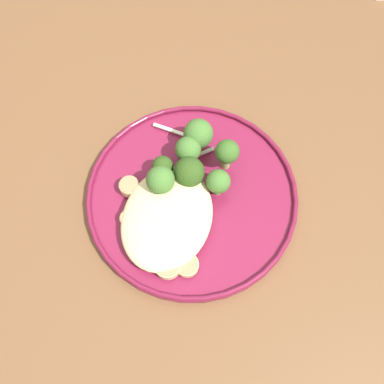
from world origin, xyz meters
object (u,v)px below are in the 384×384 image
Objects in this scene: dinner_plate at (192,195)px; seared_scallop_center_golden at (129,219)px; broccoli_floret_left_leaning at (189,172)px; seared_scallop_on_noodles at (159,214)px; broccoli_floret_front_edge at (161,181)px; broccoli_floret_beside_noodles at (227,153)px; seared_scallop_large_seared at (168,266)px; broccoli_floret_near_rim at (218,182)px; broccoli_floret_center_pile at (198,134)px; seared_scallop_half_hidden at (128,189)px; broccoli_floret_rear_charred at (163,167)px; seared_scallop_right_edge at (187,265)px; broccoli_floret_small_sprig at (188,150)px; seared_scallop_front_small at (144,204)px.

seared_scallop_center_golden is (-0.06, 0.07, 0.01)m from dinner_plate.
broccoli_floret_left_leaning is (0.02, 0.01, 0.03)m from dinner_plate.
seared_scallop_on_noodles is 0.52× the size of broccoli_floret_front_edge.
broccoli_floret_beside_noodles reaches higher than broccoli_floret_left_leaning.
broccoli_floret_near_rim is at bearing -14.59° from seared_scallop_large_seared.
seared_scallop_center_golden is at bearing 158.15° from broccoli_floret_center_pile.
broccoli_floret_rear_charred is at bearing -44.18° from seared_scallop_half_hidden.
seared_scallop_half_hidden is at bearing 21.46° from seared_scallop_center_golden.
broccoli_floret_front_edge reaches higher than seared_scallop_large_seared.
seared_scallop_right_edge is 0.16m from broccoli_floret_small_sprig.
broccoli_floret_rear_charred reaches higher than seared_scallop_front_small.
broccoli_floret_small_sprig is 0.04m from broccoli_floret_rear_charred.
seared_scallop_half_hidden is 0.09m from broccoli_floret_left_leaning.
broccoli_floret_small_sprig is at bearing 163.96° from broccoli_floret_center_pile.
seared_scallop_half_hidden is at bearing 107.32° from broccoli_floret_near_rim.
broccoli_floret_rear_charred is 0.07m from broccoli_floret_center_pile.
broccoli_floret_small_sprig is 0.03m from broccoli_floret_left_leaning.
seared_scallop_on_noodles is at bearing -105.99° from seared_scallop_front_small.
seared_scallop_large_seared is at bearing -159.58° from broccoli_floret_rear_charred.
broccoli_floret_left_leaning is (0.04, -0.07, 0.02)m from seared_scallop_half_hidden.
seared_scallop_center_golden is 0.08m from broccoli_floret_rear_charred.
broccoli_floret_near_rim is 0.90× the size of broccoli_floret_left_leaning.
seared_scallop_center_golden is 0.12m from broccoli_floret_small_sprig.
seared_scallop_half_hidden is 0.47× the size of broccoli_floret_center_pile.
dinner_plate is 9.57× the size of seared_scallop_on_noodles.
broccoli_floret_small_sprig is at bearing 22.51° from dinner_plate.
dinner_plate is 0.08m from broccoli_floret_center_pile.
seared_scallop_large_seared reaches higher than seared_scallop_right_edge.
broccoli_floret_near_rim is (0.06, -0.06, 0.02)m from seared_scallop_on_noodles.
dinner_plate is 0.06m from broccoli_floret_front_edge.
dinner_plate is 8.77× the size of seared_scallop_large_seared.
seared_scallop_right_edge is at bearing -135.56° from seared_scallop_on_noodles.
dinner_plate is 0.05m from seared_scallop_on_noodles.
broccoli_floret_front_edge is 1.12× the size of broccoli_floret_left_leaning.
broccoli_floret_center_pile reaches higher than seared_scallop_on_noodles.
seared_scallop_large_seared is 0.13m from broccoli_floret_rear_charred.
broccoli_floret_rear_charred is at bearing 116.47° from broccoli_floret_beside_noodles.
broccoli_floret_beside_noodles is at bearing -33.05° from seared_scallop_on_noodles.
seared_scallop_center_golden is at bearing 143.48° from broccoli_floret_left_leaning.
broccoli_floret_front_edge is at bearing 34.69° from seared_scallop_right_edge.
broccoli_floret_small_sprig is (0.03, 0.05, 0.00)m from broccoli_floret_near_rim.
seared_scallop_front_small is at bearing 151.50° from broccoli_floret_front_edge.
dinner_plate is at bearing 12.82° from seared_scallop_right_edge.
broccoli_floret_near_rim is 1.14× the size of broccoli_floret_rear_charred.
broccoli_floret_rear_charred is (-0.03, 0.03, -0.01)m from broccoli_floret_small_sprig.
seared_scallop_right_edge is 1.13× the size of seared_scallop_half_hidden.
broccoli_floret_front_edge reaches higher than seared_scallop_right_edge.
broccoli_floret_near_rim is (0.11, -0.01, 0.02)m from seared_scallop_right_edge.
seared_scallop_center_golden is 0.16m from broccoli_floret_beside_noodles.
broccoli_floret_center_pile is (0.06, 0.04, 0.01)m from broccoli_floret_near_rim.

